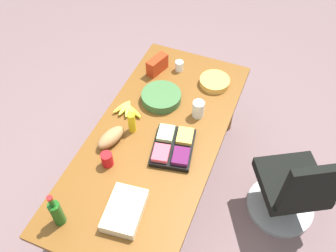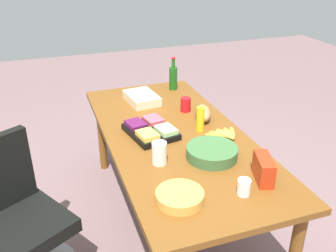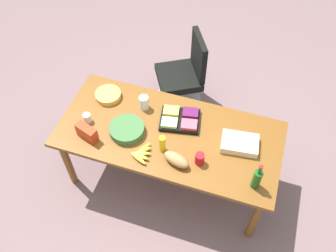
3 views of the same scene
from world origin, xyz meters
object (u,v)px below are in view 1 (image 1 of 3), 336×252
Objects in this scene: salad_bowl at (161,97)px; banana_bunch at (128,109)px; sheet_cake at (125,210)px; paper_cup at (179,66)px; red_solo_cup at (107,159)px; mayo_jar at (198,109)px; mustard_bottle at (132,122)px; bread_loaf at (111,137)px; wine_bottle at (57,212)px; fruit_platter at (173,146)px; chip_bag_red at (157,65)px; office_chair at (292,192)px; conference_table at (156,144)px; chip_bowl at (215,82)px.

salad_bowl reaches higher than banana_bunch.
paper_cup reaches higher than sheet_cake.
red_solo_cup is (0.71, -0.11, 0.02)m from salad_bowl.
mayo_jar is at bearing 107.69° from banana_bunch.
bread_loaf is (0.16, -0.09, -0.04)m from mustard_bottle.
mayo_jar is 1.25m from wine_bottle.
fruit_platter and salad_bowl have the same top height.
salad_bowl is 1.58× the size of chip_bag_red.
fruit_platter is at bearing 30.69° from chip_bag_red.
bread_loaf reaches higher than fruit_platter.
paper_cup is 0.37× the size of banana_bunch.
banana_bunch is (-0.16, -0.12, -0.06)m from mustard_bottle.
wine_bottle reaches higher than mayo_jar.
office_chair is at bearing 128.76° from sheet_cake.
bread_loaf reaches higher than conference_table.
office_chair reaches higher than conference_table.
chip_bag_red is at bearing -176.70° from red_solo_cup.
red_solo_cup reaches higher than salad_bowl.
mustard_bottle is at bearing 173.12° from wine_bottle.
office_chair is 1.26m from salad_bowl.
sheet_cake reaches higher than conference_table.
chip_bag_red is (-0.35, -0.49, 0.00)m from mayo_jar.
salad_bowl is at bearing -147.50° from fruit_platter.
banana_bunch is at bearing -155.11° from sheet_cake.
chip_bag_red is at bearing -110.33° from office_chair.
bread_loaf is (-0.67, 0.01, -0.06)m from wine_bottle.
salad_bowl is at bearing 28.13° from chip_bag_red.
chip_bowl is 1.13m from red_solo_cup.
wine_bottle is (1.15, -0.50, 0.04)m from mayo_jar.
chip_bag_red is (0.03, -0.50, 0.04)m from chip_bowl.
paper_cup is 0.45× the size of chip_bag_red.
mustard_bottle is 0.20m from banana_bunch.
mustard_bottle is 1.57× the size of red_solo_cup.
red_solo_cup is (1.04, -0.45, 0.03)m from chip_bowl.
red_solo_cup is at bearing 3.30° from chip_bag_red.
chip_bowl is (0.06, 0.34, -0.02)m from paper_cup.
office_chair reaches higher than mustard_bottle.
chip_bowl is at bearing 80.42° from paper_cup.
wine_bottle reaches higher than conference_table.
mayo_jar is at bearing 146.11° from conference_table.
banana_bunch is at bearing -89.07° from office_chair.
chip_bowl is (-1.33, 0.17, -0.01)m from sheet_cake.
fruit_platter is 0.35m from mustard_bottle.
chip_bag_red reaches higher than conference_table.
bread_loaf reaches higher than salad_bowl.
banana_bunch is at bearing -175.98° from bread_loaf.
office_chair is 3.89× the size of banana_bunch.
mayo_jar is at bearing 133.92° from bread_loaf.
sheet_cake is 3.56× the size of paper_cup.
bread_loaf is at bearing -60.75° from conference_table.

